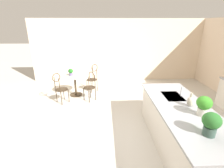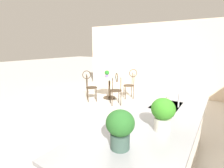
# 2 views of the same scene
# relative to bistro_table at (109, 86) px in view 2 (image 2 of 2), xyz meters

# --- Properties ---
(ground_plane) EXTENTS (40.00, 40.00, 0.00)m
(ground_plane) POSITION_rel_bistro_table_xyz_m (2.51, 1.77, -0.45)
(ground_plane) COLOR beige
(wall_left_window) EXTENTS (0.12, 7.80, 2.70)m
(wall_left_window) POSITION_rel_bistro_table_xyz_m (-1.75, 1.77, 0.90)
(wall_left_window) COLOR beige
(wall_left_window) RESTS_ON ground
(kitchen_island) EXTENTS (2.80, 1.06, 0.92)m
(kitchen_island) POSITION_rel_bistro_table_xyz_m (2.81, 2.62, 0.02)
(kitchen_island) COLOR white
(kitchen_island) RESTS_ON ground
(bistro_table) EXTENTS (0.80, 0.80, 0.74)m
(bistro_table) POSITION_rel_bistro_table_xyz_m (0.00, 0.00, 0.00)
(bistro_table) COLOR #3D2D1E
(bistro_table) RESTS_ON ground
(chair_near_window) EXTENTS (0.54, 0.54, 1.04)m
(chair_near_window) POSITION_rel_bistro_table_xyz_m (-0.41, 0.62, 0.13)
(chair_near_window) COLOR #3D2D1E
(chair_near_window) RESTS_ON ground
(chair_by_island) EXTENTS (0.54, 0.54, 1.04)m
(chair_by_island) POSITION_rel_bistro_table_xyz_m (0.62, -0.38, 0.13)
(chair_by_island) COLOR #3D2D1E
(chair_by_island) RESTS_ON ground
(chair_toward_desk) EXTENTS (0.54, 0.54, 1.04)m
(chair_toward_desk) POSITION_rel_bistro_table_xyz_m (0.50, 0.59, 0.13)
(chair_toward_desk) COLOR #3D2D1E
(chair_toward_desk) RESTS_ON ground
(sink_faucet) EXTENTS (0.02, 0.02, 0.22)m
(sink_faucet) POSITION_rel_bistro_table_xyz_m (2.26, 2.80, 0.58)
(sink_faucet) COLOR #B2B5BA
(sink_faucet) RESTS_ON kitchen_island
(potted_plant_on_table) EXTENTS (0.17, 0.17, 0.24)m
(potted_plant_on_table) POSITION_rel_bistro_table_xyz_m (-0.04, -0.13, 0.43)
(potted_plant_on_table) COLOR #7A669E
(potted_plant_on_table) RESTS_ON bistro_table
(potted_plant_counter_near) EXTENTS (0.26, 0.26, 0.37)m
(potted_plant_counter_near) POSITION_rel_bistro_table_xyz_m (3.11, 2.81, 0.68)
(potted_plant_counter_near) COLOR beige
(potted_plant_counter_near) RESTS_ON kitchen_island
(potted_plant_counter_far) EXTENTS (0.26, 0.26, 0.37)m
(potted_plant_counter_far) POSITION_rel_bistro_table_xyz_m (3.66, 2.60, 0.68)
(potted_plant_counter_far) COLOR #385147
(potted_plant_counter_far) RESTS_ON kitchen_island
(vase_on_counter) EXTENTS (0.13, 0.13, 0.29)m
(vase_on_counter) POSITION_rel_bistro_table_xyz_m (2.76, 2.76, 0.58)
(vase_on_counter) COLOR #BCB29E
(vase_on_counter) RESTS_ON kitchen_island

